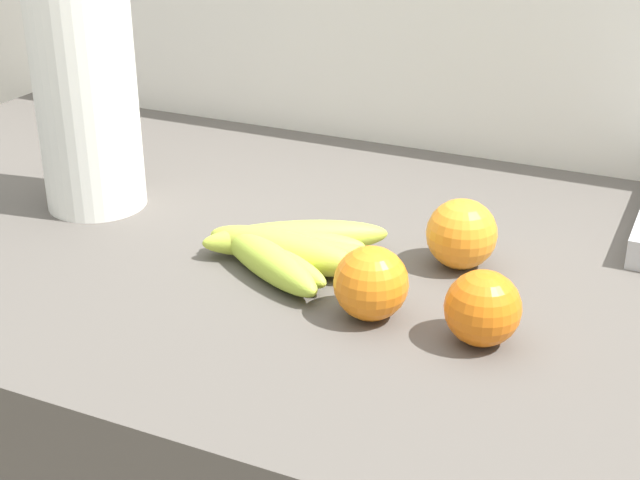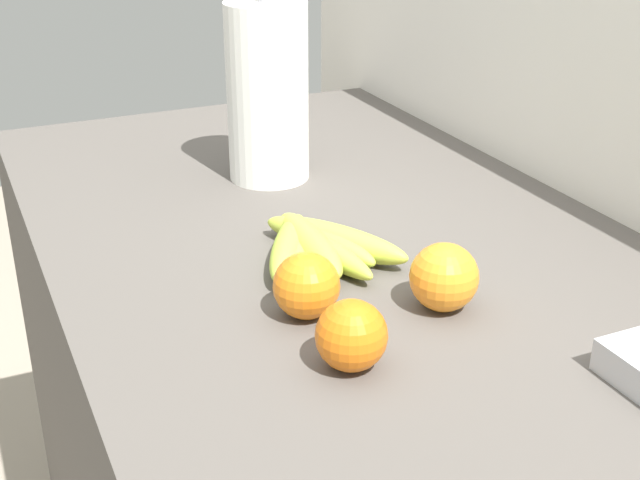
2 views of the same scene
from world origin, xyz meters
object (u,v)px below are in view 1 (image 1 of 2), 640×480
(paper_towel_roll, at_px, (87,102))
(banana_bunch, at_px, (283,250))
(orange_center, at_px, (483,308))
(orange_front, at_px, (462,234))
(orange_far_right, at_px, (371,283))

(paper_towel_roll, bearing_deg, banana_bunch, -10.91)
(orange_center, xyz_separation_m, orange_front, (-0.07, 0.15, 0.00))
(orange_center, distance_m, orange_far_right, 0.11)
(orange_center, distance_m, paper_towel_roll, 0.57)
(orange_front, bearing_deg, paper_towel_roll, -177.19)
(orange_front, relative_size, paper_towel_roll, 0.26)
(banana_bunch, relative_size, paper_towel_roll, 0.71)
(banana_bunch, xyz_separation_m, orange_far_right, (0.13, -0.07, 0.02))
(banana_bunch, bearing_deg, orange_front, 24.26)
(orange_front, xyz_separation_m, paper_towel_roll, (-0.48, -0.02, 0.10))
(paper_towel_roll, bearing_deg, orange_center, -13.00)
(orange_center, relative_size, orange_far_right, 0.98)
(banana_bunch, relative_size, orange_front, 2.70)
(banana_bunch, bearing_deg, orange_far_right, -26.94)
(orange_front, bearing_deg, banana_bunch, -155.74)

